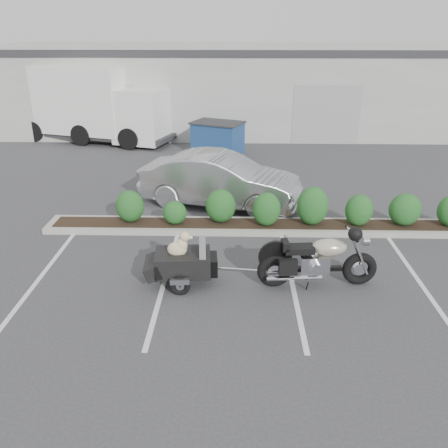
{
  "coord_description": "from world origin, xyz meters",
  "views": [
    {
      "loc": [
        -0.01,
        -9.36,
        5.04
      ],
      "look_at": [
        -0.27,
        0.75,
        0.75
      ],
      "focal_mm": 38.0,
      "sensor_mm": 36.0,
      "label": 1
    }
  ],
  "objects_px": {
    "motorcycle": "(318,261)",
    "dumpster": "(218,138)",
    "sedan": "(220,180)",
    "delivery_truck": "(96,106)",
    "pet_trailer": "(182,262)"
  },
  "relations": [
    {
      "from": "sedan",
      "to": "motorcycle",
      "type": "bearing_deg",
      "value": -139.06
    },
    {
      "from": "motorcycle",
      "to": "sedan",
      "type": "distance_m",
      "value": 5.18
    },
    {
      "from": "motorcycle",
      "to": "pet_trailer",
      "type": "distance_m",
      "value": 2.79
    },
    {
      "from": "pet_trailer",
      "to": "delivery_truck",
      "type": "distance_m",
      "value": 14.2
    },
    {
      "from": "dumpster",
      "to": "delivery_truck",
      "type": "distance_m",
      "value": 6.15
    },
    {
      "from": "sedan",
      "to": "delivery_truck",
      "type": "bearing_deg",
      "value": 51.55
    },
    {
      "from": "motorcycle",
      "to": "delivery_truck",
      "type": "bearing_deg",
      "value": 117.23
    },
    {
      "from": "pet_trailer",
      "to": "dumpster",
      "type": "relative_size",
      "value": 0.84
    },
    {
      "from": "pet_trailer",
      "to": "sedan",
      "type": "height_order",
      "value": "sedan"
    },
    {
      "from": "motorcycle",
      "to": "dumpster",
      "type": "distance_m",
      "value": 11.13
    },
    {
      "from": "pet_trailer",
      "to": "dumpster",
      "type": "height_order",
      "value": "dumpster"
    },
    {
      "from": "motorcycle",
      "to": "pet_trailer",
      "type": "bearing_deg",
      "value": 175.19
    },
    {
      "from": "pet_trailer",
      "to": "sedan",
      "type": "distance_m",
      "value": 4.74
    },
    {
      "from": "pet_trailer",
      "to": "motorcycle",
      "type": "bearing_deg",
      "value": -4.81
    },
    {
      "from": "dumpster",
      "to": "motorcycle",
      "type": "bearing_deg",
      "value": -53.44
    }
  ]
}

